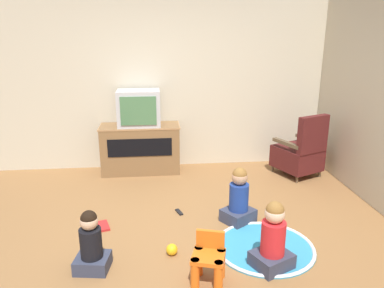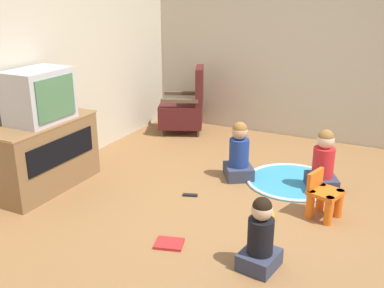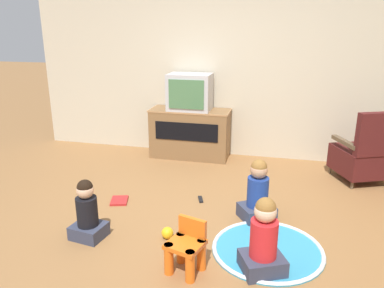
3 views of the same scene
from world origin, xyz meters
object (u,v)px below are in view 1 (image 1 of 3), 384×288
Objects in this scene: television at (139,108)px; child_watching_left at (239,199)px; book at (100,226)px; toy_ball at (172,250)px; child_watching_center at (273,240)px; remote_control at (179,212)px; tv_cabinet at (141,148)px; black_armchair at (300,153)px; yellow_kid_chair at (209,261)px; child_watching_right at (91,245)px.

child_watching_left is at bearing -56.19° from television.
toy_ball is at bearing -145.10° from book.
child_watching_center is 0.97m from toy_ball.
toy_ball is 0.41× the size of book.
tv_cabinet is at bearing -0.84° from remote_control.
child_watching_left is 0.89m from child_watching_center.
book is at bearing 125.78° from child_watching_center.
television is 5.54× the size of toy_ball.
black_armchair is (2.35, -0.41, -0.03)m from tv_cabinet.
tv_cabinet reaches higher than book.
toy_ball is at bearing 141.35° from yellow_kid_chair.
child_watching_center is at bearing -116.52° from child_watching_left.
child_watching_center is at bearing 39.78° from black_armchair.
child_watching_right is at bearing -178.16° from yellow_kid_chair.
child_watching_left is at bearing 23.52° from black_armchair.
book is (-0.04, 0.76, -0.24)m from child_watching_right.
child_watching_center is at bearing 3.85° from child_watching_right.
black_armchair is 2.89m from yellow_kid_chair.
child_watching_center is 1.12× the size of child_watching_right.
television is at bearing -0.70° from remote_control.
toy_ball is (-0.90, 0.29, -0.23)m from child_watching_center.
black_armchair reaches higher than yellow_kid_chair.
child_watching_right is at bearing 120.36° from remote_control.
television is at bearing -33.12° from black_armchair.
child_watching_center is at bearing -165.97° from remote_control.
yellow_kid_chair is at bearing 167.73° from remote_control.
yellow_kid_chair is at bearing 30.17° from black_armchair.
child_watching_right is at bearing -98.72° from television.
yellow_kid_chair is 1.13m from child_watching_left.
remote_control is at bearing 5.40° from black_armchair.
child_watching_left is 5.80× the size of toy_ball.
book is at bearing -103.64° from tv_cabinet.
child_watching_center is at bearing -18.14° from toy_ball.
child_watching_right is 3.76× the size of remote_control.
tv_cabinet is 2.02× the size of child_watching_right.
black_armchair is 1.45× the size of child_watching_center.
yellow_kid_chair reaches higher than toy_ball.
black_armchair is 2.45m from child_watching_center.
toy_ball is (0.35, -2.30, -0.94)m from television.
yellow_kid_chair is (0.65, -2.72, -0.81)m from television.
child_watching_right is 0.80m from book.
tv_cabinet is 2.06m from child_watching_left.
book is at bearing 152.31° from yellow_kid_chair.
child_watching_left is at bearing 34.99° from child_watching_right.
tv_cabinet is at bearing 89.94° from child_watching_center.
remote_control is (-0.77, 1.16, -0.28)m from child_watching_center.
television is at bearing 89.98° from child_watching_right.
remote_control is (0.49, -1.44, -0.37)m from tv_cabinet.
television is at bearing 90.04° from child_watching_center.
black_armchair is at bearing -9.89° from tv_cabinet.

